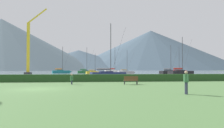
% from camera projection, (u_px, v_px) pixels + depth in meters
% --- Properties ---
extents(ground_plane, '(1000.00, 1000.00, 0.00)m').
position_uv_depth(ground_plane, '(38.00, 89.00, 19.10)').
color(ground_plane, '#517A42').
extents(harbor_water, '(320.00, 246.00, 0.00)m').
position_uv_depth(harbor_water, '(82.00, 72.00, 155.26)').
color(harbor_water, '#8C9EA3').
rests_on(harbor_water, ground_plane).
extents(hedge_line, '(80.00, 1.20, 1.03)m').
position_uv_depth(hedge_line, '(56.00, 78.00, 30.04)').
color(hedge_line, '#284C23').
rests_on(hedge_line, ground_plane).
extents(sailboat_slip_0, '(9.23, 4.79, 11.68)m').
position_uv_depth(sailboat_slip_0, '(181.00, 72.00, 65.75)').
color(sailboat_slip_0, black).
rests_on(sailboat_slip_0, harbor_water).
extents(sailboat_slip_2, '(8.51, 3.86, 11.39)m').
position_uv_depth(sailboat_slip_2, '(108.00, 74.00, 44.90)').
color(sailboat_slip_2, navy).
rests_on(sailboat_slip_2, harbor_water).
extents(sailboat_slip_3, '(7.42, 3.00, 9.37)m').
position_uv_depth(sailboat_slip_3, '(126.00, 72.00, 86.01)').
color(sailboat_slip_3, '#9E9EA3').
rests_on(sailboat_slip_3, harbor_water).
extents(sailboat_slip_4, '(8.91, 3.85, 11.91)m').
position_uv_depth(sailboat_slip_4, '(178.00, 71.00, 99.92)').
color(sailboat_slip_4, red).
rests_on(sailboat_slip_4, harbor_water).
extents(sailboat_slip_5, '(8.85, 4.31, 11.60)m').
position_uv_depth(sailboat_slip_5, '(61.00, 72.00, 93.63)').
color(sailboat_slip_5, '#19707A').
rests_on(sailboat_slip_5, harbor_water).
extents(sailboat_slip_6, '(9.42, 3.85, 12.23)m').
position_uv_depth(sailboat_slip_6, '(114.00, 71.00, 100.09)').
color(sailboat_slip_6, white).
rests_on(sailboat_slip_6, harbor_water).
extents(sailboat_slip_7, '(8.00, 2.96, 11.24)m').
position_uv_depth(sailboat_slip_7, '(86.00, 72.00, 93.74)').
color(sailboat_slip_7, '#236B38').
rests_on(sailboat_slip_7, harbor_water).
extents(sailboat_slip_8, '(8.68, 4.63, 10.56)m').
position_uv_depth(sailboat_slip_8, '(170.00, 72.00, 77.61)').
color(sailboat_slip_8, black).
rests_on(sailboat_slip_8, harbor_water).
extents(sailboat_slip_9, '(6.80, 2.85, 7.51)m').
position_uv_depth(sailboat_slip_9, '(94.00, 72.00, 80.15)').
color(sailboat_slip_9, gold).
rests_on(sailboat_slip_9, harbor_water).
extents(park_bench_near_path, '(1.63, 0.49, 0.95)m').
position_uv_depth(park_bench_near_path, '(131.00, 80.00, 24.80)').
color(park_bench_near_path, brown).
rests_on(park_bench_near_path, ground_plane).
extents(person_seated_viewer, '(0.36, 0.55, 1.25)m').
position_uv_depth(person_seated_viewer, '(72.00, 78.00, 24.81)').
color(person_seated_viewer, '#2D3347').
rests_on(person_seated_viewer, ground_plane).
extents(person_standing_walker, '(0.36, 0.57, 1.65)m').
position_uv_depth(person_standing_walker, '(186.00, 80.00, 15.11)').
color(person_standing_walker, '#2D3347').
rests_on(person_standing_walker, ground_plane).
extents(dock_crane, '(6.78, 2.00, 21.54)m').
position_uv_depth(dock_crane, '(29.00, 51.00, 69.02)').
color(dock_crane, '#333338').
rests_on(dock_crane, ground_plane).
extents(distant_hill_west_ridge, '(347.32, 347.32, 81.72)m').
position_uv_depth(distant_hill_west_ridge, '(151.00, 50.00, 445.98)').
color(distant_hill_west_ridge, '#425666').
rests_on(distant_hill_west_ridge, ground_plane).
extents(distant_hill_central_peak, '(237.90, 237.90, 36.51)m').
position_uv_depth(distant_hill_central_peak, '(79.00, 60.00, 393.41)').
color(distant_hill_central_peak, '#425666').
rests_on(distant_hill_central_peak, ground_plane).
extents(distant_hill_east_ridge, '(317.38, 317.38, 82.96)m').
position_uv_depth(distant_hill_east_ridge, '(1.00, 44.00, 344.57)').
color(distant_hill_east_ridge, slate).
rests_on(distant_hill_east_ridge, ground_plane).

